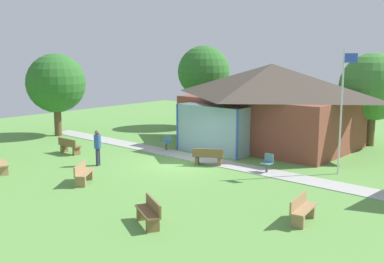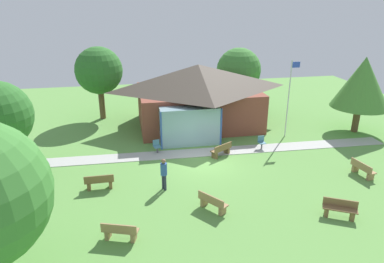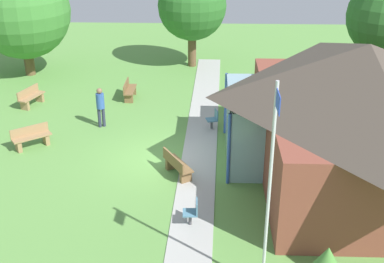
# 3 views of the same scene
# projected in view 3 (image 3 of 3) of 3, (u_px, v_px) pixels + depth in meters

# --- Properties ---
(ground_plane) EXTENTS (44.00, 44.00, 0.00)m
(ground_plane) POSITION_uv_depth(u_px,v_px,m) (161.00, 160.00, 18.89)
(ground_plane) COLOR #609947
(pavilion) EXTENTS (9.95, 8.09, 4.76)m
(pavilion) POSITION_uv_depth(u_px,v_px,m) (355.00, 110.00, 16.84)
(pavilion) COLOR brown
(pavilion) RESTS_ON ground_plane
(footpath) EXTENTS (25.27, 2.01, 0.03)m
(footpath) POSITION_uv_depth(u_px,v_px,m) (199.00, 160.00, 18.83)
(footpath) COLOR #ADADA8
(footpath) RESTS_ON ground_plane
(flagpole) EXTENTS (0.64, 0.08, 5.51)m
(flagpole) POSITION_uv_depth(u_px,v_px,m) (270.00, 184.00, 11.48)
(flagpole) COLOR silver
(flagpole) RESTS_ON ground_plane
(bench_front_center) EXTENTS (1.25, 1.46, 0.84)m
(bench_front_center) POSITION_uv_depth(u_px,v_px,m) (31.00, 138.00, 19.68)
(bench_front_center) COLOR #9E7A51
(bench_front_center) RESTS_ON ground_plane
(bench_front_left) EXTENTS (1.56, 0.91, 0.84)m
(bench_front_left) POSITION_uv_depth(u_px,v_px,m) (31.00, 97.00, 23.57)
(bench_front_left) COLOR #9E7A51
(bench_front_left) RESTS_ON ground_plane
(bench_mid_left) EXTENTS (1.50, 0.45, 0.84)m
(bench_mid_left) POSITION_uv_depth(u_px,v_px,m) (129.00, 91.00, 24.38)
(bench_mid_left) COLOR brown
(bench_mid_left) RESTS_ON ground_plane
(bench_rear_near_path) EXTENTS (1.51, 1.15, 0.84)m
(bench_rear_near_path) POSITION_uv_depth(u_px,v_px,m) (177.00, 166.00, 17.66)
(bench_rear_near_path) COLOR brown
(bench_rear_near_path) RESTS_ON ground_plane
(patio_chair_west) EXTENTS (0.54, 0.54, 0.86)m
(patio_chair_west) POSITION_uv_depth(u_px,v_px,m) (213.00, 120.00, 21.17)
(patio_chair_west) COLOR teal
(patio_chair_west) RESTS_ON ground_plane
(patio_chair_lawn_spare) EXTENTS (0.46, 0.46, 0.86)m
(patio_chair_lawn_spare) POSITION_uv_depth(u_px,v_px,m) (192.00, 213.00, 14.99)
(patio_chair_lawn_spare) COLOR teal
(patio_chair_lawn_spare) RESTS_ON ground_plane
(visitor_strolling_lawn) EXTENTS (0.34, 0.34, 1.74)m
(visitor_strolling_lawn) POSITION_uv_depth(u_px,v_px,m) (100.00, 104.00, 21.15)
(visitor_strolling_lawn) COLOR #2D3347
(visitor_strolling_lawn) RESTS_ON ground_plane
(tree_west_hedge) EXTENTS (3.80, 3.80, 5.34)m
(tree_west_hedge) POSITION_uv_depth(u_px,v_px,m) (192.00, 6.00, 27.76)
(tree_west_hedge) COLOR brown
(tree_west_hedge) RESTS_ON ground_plane
(tree_lawn_corner) EXTENTS (5.01, 5.01, 5.98)m
(tree_lawn_corner) POSITION_uv_depth(u_px,v_px,m) (22.00, 11.00, 26.32)
(tree_lawn_corner) COLOR brown
(tree_lawn_corner) RESTS_ON ground_plane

